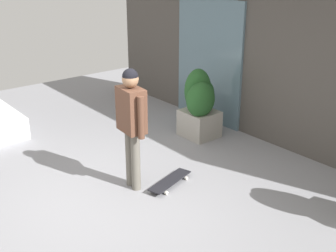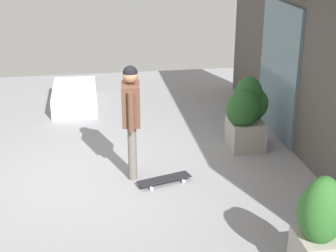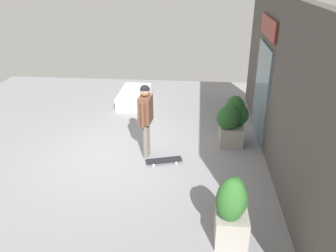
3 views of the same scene
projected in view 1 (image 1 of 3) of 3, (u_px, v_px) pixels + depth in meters
The scene contains 5 objects.
ground_plane at pixel (110, 197), 6.09m from camera, with size 12.00×12.00×0.00m, color gray.
building_facade at pixel (271, 40), 7.41m from camera, with size 8.47×0.31×3.58m.
skateboarder at pixel (131, 117), 5.97m from camera, with size 0.61×0.30×1.75m.
skateboard at pixel (170, 181), 6.39m from camera, with size 0.44×0.85×0.08m.
planter_box_left at pixel (199, 102), 7.92m from camera, with size 0.70×0.80×1.23m.
Camera 1 is at (4.63, -2.71, 3.15)m, focal length 46.99 mm.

